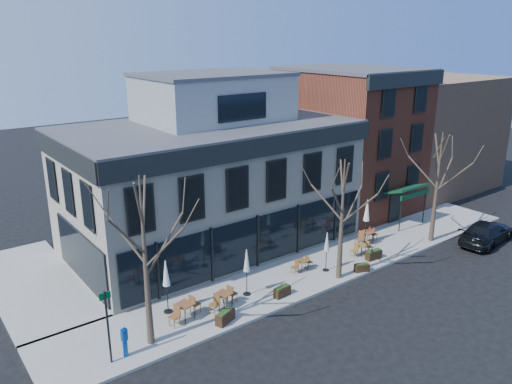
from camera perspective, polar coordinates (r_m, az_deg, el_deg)
ground at (r=30.51m, az=0.08°, el=-8.85°), size 120.00×120.00×0.00m
sidewalk_front at (r=30.96m, az=7.37°, el=-8.44°), size 33.50×4.70×0.15m
sidewalk_side at (r=31.30m, az=-23.99°, el=-9.63°), size 4.50×12.00×0.15m
corner_building at (r=32.77m, az=-5.20°, el=1.82°), size 18.39×10.39×11.10m
red_brick_building at (r=40.63m, az=10.52°, el=6.01°), size 8.20×11.78×11.18m
bg_building at (r=49.07m, az=17.58°, el=6.69°), size 12.00×12.00×10.00m
tree_corner at (r=22.26m, az=-12.51°, el=-7.65°), size 3.93×3.98×7.92m
tree_mid at (r=28.23m, az=9.80°, el=-2.98°), size 3.50×3.55×7.04m
tree_right at (r=35.01m, az=19.99°, el=0.65°), size 3.72×3.77×7.48m
sign_pole at (r=22.40m, az=-16.60°, el=-14.15°), size 0.50×0.10×3.40m
parked_sedan at (r=37.37m, az=24.87°, el=-4.21°), size 5.41×2.67×1.51m
call_box at (r=23.23m, az=-14.78°, el=-16.09°), size 0.29×0.29×1.46m
cafe_set_0 at (r=25.38m, az=-8.13°, el=-13.16°), size 2.01×1.02×1.03m
cafe_set_1 at (r=26.16m, az=-3.74°, el=-12.06°), size 1.94×0.96×1.00m
cafe_set_3 at (r=29.99m, az=5.28°, el=-8.22°), size 1.55×0.64×0.82m
cafe_set_4 at (r=32.57m, az=11.99°, el=-6.32°), size 1.70×0.75×0.88m
cafe_set_5 at (r=34.25m, az=12.50°, el=-4.97°), size 2.01×0.83×1.05m
umbrella_0 at (r=25.39m, az=-10.24°, el=-9.44°), size 0.46×0.46×2.85m
umbrella_1 at (r=26.67m, az=-1.08°, el=-8.10°), size 0.43×0.43×2.66m
umbrella_3 at (r=29.64m, az=8.10°, el=-5.88°), size 0.39×0.39×2.44m
umbrella_4 at (r=33.71m, az=12.55°, el=-2.33°), size 0.50×0.50×3.11m
planter_0 at (r=25.07m, az=-3.54°, el=-14.03°), size 1.18×0.79×0.61m
planter_1 at (r=27.30m, az=3.01°, el=-11.25°), size 1.02×0.48×0.56m
planter_2 at (r=30.51m, az=12.01°, el=-8.44°), size 0.96×0.66×0.50m
planter_3 at (r=32.22m, az=13.30°, el=-6.98°), size 1.11×0.53×0.60m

